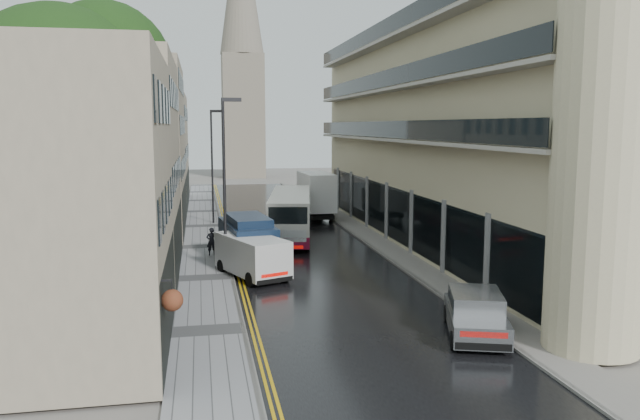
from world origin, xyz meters
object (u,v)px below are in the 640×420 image
object	(u,v)px
tree_near	(62,141)
pedestrian	(212,241)
cream_bus	(271,223)
white_van	(250,265)
silver_hatchback	(455,326)
lamp_post_far	(212,167)
tree_far	(108,147)
white_lorry	(307,198)
navy_van	(236,247)
lamp_post_near	(224,187)

from	to	relation	value
tree_near	pedestrian	distance (m)	10.34
cream_bus	pedestrian	size ratio (longest dim) A/B	6.89
cream_bus	white_van	bearing A→B (deg)	-92.26
cream_bus	silver_hatchback	bearing A→B (deg)	-68.26
silver_hatchback	lamp_post_far	size ratio (longest dim) A/B	0.51
tree_far	white_lorry	size ratio (longest dim) A/B	1.70
tree_near	cream_bus	bearing A→B (deg)	33.31
pedestrian	navy_van	bearing A→B (deg)	97.40
tree_near	navy_van	xyz separation A→B (m)	(8.20, 0.04, -5.48)
white_van	pedestrian	xyz separation A→B (m)	(-1.68, 7.31, -0.16)
cream_bus	white_lorry	world-z (taller)	white_lorry
lamp_post_near	pedestrian	bearing A→B (deg)	91.77
silver_hatchback	lamp_post_near	size ratio (longest dim) A/B	0.50
tree_near	pedestrian	world-z (taller)	tree_near
tree_near	white_van	distance (m)	10.84
lamp_post_near	navy_van	bearing A→B (deg)	-32.23
white_lorry	navy_van	xyz separation A→B (m)	(-6.67, -17.02, -0.48)
silver_hatchback	lamp_post_far	xyz separation A→B (m)	(-7.54, 29.56, 3.62)
tree_far	cream_bus	world-z (taller)	tree_far
white_lorry	pedestrian	bearing A→B (deg)	-124.74
silver_hatchback	navy_van	size ratio (longest dim) A/B	0.79
lamp_post_near	lamp_post_far	bearing A→B (deg)	84.18
white_van	lamp_post_near	size ratio (longest dim) A/B	0.54
cream_bus	lamp_post_far	size ratio (longest dim) A/B	1.30
tree_near	tree_far	size ratio (longest dim) A/B	1.11
tree_near	tree_far	xyz separation A→B (m)	(0.30, 13.00, -0.72)
tree_far	cream_bus	size ratio (longest dim) A/B	1.10
tree_far	silver_hatchback	xyz separation A→B (m)	(14.67, -25.49, -5.37)
navy_van	pedestrian	xyz separation A→B (m)	(-1.15, 4.57, -0.52)
white_van	pedestrian	world-z (taller)	white_van
navy_van	white_van	bearing A→B (deg)	-86.84
tree_far	white_van	bearing A→B (deg)	-61.77
silver_hatchback	white_van	distance (m)	11.62
tree_near	silver_hatchback	xyz separation A→B (m)	(14.97, -12.49, -6.09)
tree_near	white_lorry	distance (m)	23.17
tree_far	lamp_post_near	world-z (taller)	tree_far
tree_near	lamp_post_far	size ratio (longest dim) A/B	1.59
tree_near	cream_bus	size ratio (longest dim) A/B	1.22
silver_hatchback	pedestrian	xyz separation A→B (m)	(-7.92, 17.10, 0.09)
tree_near	lamp_post_near	bearing A→B (deg)	2.04
silver_hatchback	tree_near	bearing A→B (deg)	158.20
tree_near	lamp_post_near	xyz separation A→B (m)	(7.70, 0.27, -2.36)
lamp_post_near	lamp_post_far	size ratio (longest dim) A/B	1.02
white_van	navy_van	world-z (taller)	navy_van
cream_bus	lamp_post_far	bearing A→B (deg)	118.60
silver_hatchback	lamp_post_far	world-z (taller)	lamp_post_far
silver_hatchback	lamp_post_far	distance (m)	30.72
white_van	lamp_post_near	world-z (taller)	lamp_post_near
navy_van	silver_hatchback	bearing A→B (deg)	-69.37
tree_far	pedestrian	bearing A→B (deg)	-51.19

